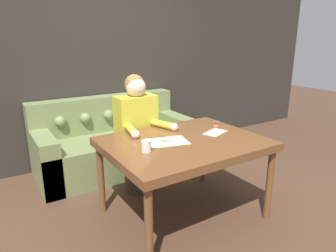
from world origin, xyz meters
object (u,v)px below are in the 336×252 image
Objects in this scene: scissors at (168,141)px; thread_spool at (216,123)px; dining_table at (184,147)px; person at (137,135)px; mug at (147,146)px; couch at (114,144)px.

thread_spool reaches higher than scissors.
dining_table is 1.08× the size of person.
thread_spool is at bearing -34.01° from person.
mug is (-0.41, -0.07, 0.11)m from dining_table.
person is at bearing -91.89° from couch.
couch is 1.36m from scissors.
person is (-0.13, 0.65, -0.04)m from dining_table.
person is 5.72× the size of scissors.
thread_spool is (0.94, 0.26, -0.02)m from mug.
thread_spool is at bearing 11.59° from scissors.
dining_table is 0.16m from scissors.
mug is 2.51× the size of thread_spool.
dining_table is at bearing 9.35° from mug.
person reaches higher than thread_spool.
couch is at bearing 94.71° from dining_table.
mug is at bearing -155.54° from scissors.
dining_table is 29.80× the size of thread_spool.
person is 11.04× the size of mug.
dining_table is 1.40m from couch.
couch is at bearing 89.13° from scissors.
dining_table is at bearing -23.82° from scissors.
mug is at bearing -110.77° from person.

